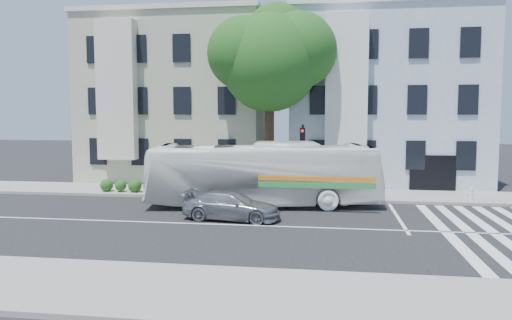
% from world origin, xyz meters
% --- Properties ---
extents(ground, '(120.00, 120.00, 0.00)m').
position_xyz_m(ground, '(0.00, 0.00, 0.00)').
color(ground, black).
rests_on(ground, ground).
extents(sidewalk_far, '(80.00, 4.00, 0.15)m').
position_xyz_m(sidewalk_far, '(0.00, 8.00, 0.07)').
color(sidewalk_far, gray).
rests_on(sidewalk_far, ground).
extents(sidewalk_near, '(80.00, 4.00, 0.15)m').
position_xyz_m(sidewalk_near, '(0.00, -8.00, 0.07)').
color(sidewalk_near, gray).
rests_on(sidewalk_near, ground).
extents(building_left, '(12.00, 10.00, 11.00)m').
position_xyz_m(building_left, '(-7.00, 15.00, 5.50)').
color(building_left, '#AAAF93').
rests_on(building_left, ground).
extents(building_right, '(12.00, 10.00, 11.00)m').
position_xyz_m(building_right, '(7.00, 15.00, 5.50)').
color(building_right, '#A3B0C2').
rests_on(building_right, ground).
extents(street_tree, '(7.30, 5.90, 11.10)m').
position_xyz_m(street_tree, '(0.06, 8.74, 7.83)').
color(street_tree, '#2D2116').
rests_on(street_tree, ground).
extents(bus, '(4.50, 11.80, 3.21)m').
position_xyz_m(bus, '(0.22, 4.35, 1.60)').
color(bus, white).
rests_on(bus, ground).
extents(sedan, '(2.24, 4.45, 1.24)m').
position_xyz_m(sedan, '(-0.75, 1.02, 0.62)').
color(sedan, '#A1A3A8').
rests_on(sedan, ground).
extents(hedge, '(8.40, 3.18, 0.70)m').
position_xyz_m(hedge, '(-4.96, 6.80, 0.50)').
color(hedge, '#275A1D').
rests_on(hedge, sidewalk_far).
extents(traffic_signal, '(0.42, 0.52, 4.02)m').
position_xyz_m(traffic_signal, '(2.00, 6.91, 2.60)').
color(traffic_signal, black).
rests_on(traffic_signal, ground).
extents(fire_hydrant, '(0.36, 0.21, 0.66)m').
position_xyz_m(fire_hydrant, '(10.73, 6.89, 0.48)').
color(fire_hydrant, silver).
rests_on(fire_hydrant, sidewalk_far).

